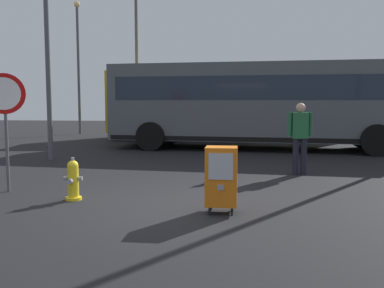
{
  "coord_description": "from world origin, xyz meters",
  "views": [
    {
      "loc": [
        1.23,
        -6.92,
        1.71
      ],
      "look_at": [
        0.3,
        1.2,
        0.9
      ],
      "focal_mm": 40.48,
      "sensor_mm": 36.0,
      "label": 1
    }
  ],
  "objects_px": {
    "bus_far": "(227,101)",
    "street_light_near_right": "(47,23)",
    "newspaper_box_primary": "(221,176)",
    "traffic_cone": "(214,170)",
    "fire_hydrant": "(73,180)",
    "stop_sign": "(5,107)",
    "street_light_far_left": "(137,46)",
    "bus_near": "(260,101)",
    "street_light_far_right": "(78,58)",
    "pedestrian": "(300,134)"
  },
  "relations": [
    {
      "from": "bus_far",
      "to": "street_light_near_right",
      "type": "height_order",
      "value": "street_light_near_right"
    },
    {
      "from": "newspaper_box_primary",
      "to": "bus_far",
      "type": "xyz_separation_m",
      "value": [
        -0.37,
        13.12,
        1.14
      ]
    },
    {
      "from": "traffic_cone",
      "to": "bus_far",
      "type": "height_order",
      "value": "bus_far"
    },
    {
      "from": "fire_hydrant",
      "to": "stop_sign",
      "type": "relative_size",
      "value": 0.33
    },
    {
      "from": "bus_far",
      "to": "street_light_far_left",
      "type": "distance_m",
      "value": 4.89
    },
    {
      "from": "newspaper_box_primary",
      "to": "stop_sign",
      "type": "height_order",
      "value": "stop_sign"
    },
    {
      "from": "newspaper_box_primary",
      "to": "bus_far",
      "type": "bearing_deg",
      "value": 91.62
    },
    {
      "from": "bus_near",
      "to": "stop_sign",
      "type": "bearing_deg",
      "value": -117.55
    },
    {
      "from": "bus_near",
      "to": "street_light_far_left",
      "type": "height_order",
      "value": "street_light_far_left"
    },
    {
      "from": "bus_near",
      "to": "street_light_far_left",
      "type": "bearing_deg",
      "value": 146.93
    },
    {
      "from": "street_light_far_right",
      "to": "traffic_cone",
      "type": "bearing_deg",
      "value": -58.59
    },
    {
      "from": "bus_near",
      "to": "street_light_far_right",
      "type": "distance_m",
      "value": 11.32
    },
    {
      "from": "fire_hydrant",
      "to": "traffic_cone",
      "type": "bearing_deg",
      "value": 39.07
    },
    {
      "from": "stop_sign",
      "to": "street_light_near_right",
      "type": "height_order",
      "value": "street_light_near_right"
    },
    {
      "from": "newspaper_box_primary",
      "to": "stop_sign",
      "type": "xyz_separation_m",
      "value": [
        -4.09,
        1.1,
        1.03
      ]
    },
    {
      "from": "traffic_cone",
      "to": "street_light_far_right",
      "type": "xyz_separation_m",
      "value": [
        -7.88,
        12.91,
        3.7
      ]
    },
    {
      "from": "street_light_near_right",
      "to": "bus_far",
      "type": "bearing_deg",
      "value": 57.27
    },
    {
      "from": "fire_hydrant",
      "to": "newspaper_box_primary",
      "type": "distance_m",
      "value": 2.66
    },
    {
      "from": "fire_hydrant",
      "to": "pedestrian",
      "type": "bearing_deg",
      "value": 36.24
    },
    {
      "from": "fire_hydrant",
      "to": "traffic_cone",
      "type": "distance_m",
      "value": 3.0
    },
    {
      "from": "bus_near",
      "to": "bus_far",
      "type": "height_order",
      "value": "same"
    },
    {
      "from": "bus_far",
      "to": "traffic_cone",
      "type": "bearing_deg",
      "value": -95.41
    },
    {
      "from": "bus_near",
      "to": "street_light_far_left",
      "type": "relative_size",
      "value": 1.46
    },
    {
      "from": "stop_sign",
      "to": "street_light_far_right",
      "type": "xyz_separation_m",
      "value": [
        -4.05,
        14.27,
        2.36
      ]
    },
    {
      "from": "street_light_near_right",
      "to": "pedestrian",
      "type": "bearing_deg",
      "value": -14.8
    },
    {
      "from": "fire_hydrant",
      "to": "street_light_far_left",
      "type": "relative_size",
      "value": 0.1
    },
    {
      "from": "fire_hydrant",
      "to": "newspaper_box_primary",
      "type": "height_order",
      "value": "newspaper_box_primary"
    },
    {
      "from": "fire_hydrant",
      "to": "stop_sign",
      "type": "xyz_separation_m",
      "value": [
        -1.5,
        0.52,
        1.25
      ]
    },
    {
      "from": "newspaper_box_primary",
      "to": "street_light_far_right",
      "type": "bearing_deg",
      "value": 117.91
    },
    {
      "from": "newspaper_box_primary",
      "to": "street_light_near_right",
      "type": "distance_m",
      "value": 8.33
    },
    {
      "from": "newspaper_box_primary",
      "to": "street_light_far_right",
      "type": "relative_size",
      "value": 0.15
    },
    {
      "from": "fire_hydrant",
      "to": "bus_far",
      "type": "height_order",
      "value": "bus_far"
    },
    {
      "from": "stop_sign",
      "to": "street_light_near_right",
      "type": "xyz_separation_m",
      "value": [
        -1.17,
        4.41,
        2.34
      ]
    },
    {
      "from": "street_light_near_right",
      "to": "street_light_far_left",
      "type": "bearing_deg",
      "value": 84.81
    },
    {
      "from": "fire_hydrant",
      "to": "street_light_near_right",
      "type": "xyz_separation_m",
      "value": [
        -2.66,
        4.94,
        3.59
      ]
    },
    {
      "from": "stop_sign",
      "to": "street_light_near_right",
      "type": "relative_size",
      "value": 0.33
    },
    {
      "from": "pedestrian",
      "to": "stop_sign",
      "type": "bearing_deg",
      "value": -155.74
    },
    {
      "from": "newspaper_box_primary",
      "to": "street_light_far_right",
      "type": "height_order",
      "value": "street_light_far_right"
    },
    {
      "from": "street_light_near_right",
      "to": "street_light_far_right",
      "type": "xyz_separation_m",
      "value": [
        -2.89,
        9.86,
        0.03
      ]
    },
    {
      "from": "pedestrian",
      "to": "bus_near",
      "type": "xyz_separation_m",
      "value": [
        -0.7,
        5.33,
        0.76
      ]
    },
    {
      "from": "bus_near",
      "to": "street_light_far_right",
      "type": "xyz_separation_m",
      "value": [
        -9.09,
        6.35,
        2.26
      ]
    },
    {
      "from": "bus_near",
      "to": "bus_far",
      "type": "xyz_separation_m",
      "value": [
        -1.32,
        4.1,
        0.0
      ]
    },
    {
      "from": "stop_sign",
      "to": "bus_near",
      "type": "bearing_deg",
      "value": 57.54
    },
    {
      "from": "traffic_cone",
      "to": "street_light_far_right",
      "type": "relative_size",
      "value": 0.08
    },
    {
      "from": "newspaper_box_primary",
      "to": "street_light_far_left",
      "type": "bearing_deg",
      "value": 108.86
    },
    {
      "from": "stop_sign",
      "to": "pedestrian",
      "type": "distance_m",
      "value": 6.33
    },
    {
      "from": "traffic_cone",
      "to": "street_light_far_left",
      "type": "distance_m",
      "value": 12.32
    },
    {
      "from": "fire_hydrant",
      "to": "street_light_far_right",
      "type": "height_order",
      "value": "street_light_far_right"
    },
    {
      "from": "newspaper_box_primary",
      "to": "street_light_near_right",
      "type": "xyz_separation_m",
      "value": [
        -5.26,
        5.51,
        3.37
      ]
    },
    {
      "from": "bus_far",
      "to": "street_light_far_left",
      "type": "height_order",
      "value": "street_light_far_left"
    }
  ]
}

